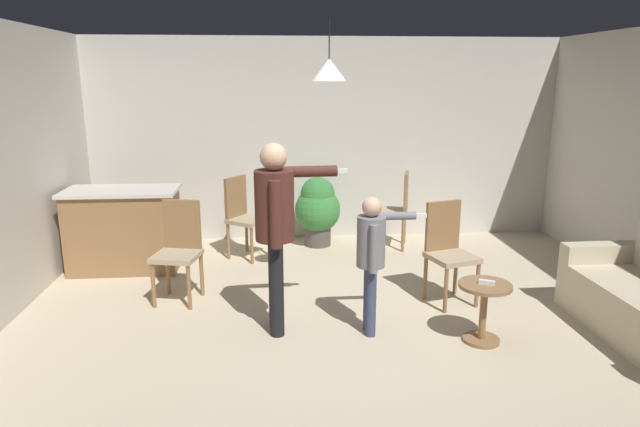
% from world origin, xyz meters
% --- Properties ---
extents(ground, '(7.68, 7.68, 0.00)m').
position_xyz_m(ground, '(0.00, 0.00, 0.00)').
color(ground, beige).
extents(wall_back, '(6.40, 0.10, 2.70)m').
position_xyz_m(wall_back, '(0.00, 3.20, 1.35)').
color(wall_back, beige).
rests_on(wall_back, ground).
extents(kitchen_counter, '(1.26, 0.66, 0.95)m').
position_xyz_m(kitchen_counter, '(-2.45, 1.97, 0.48)').
color(kitchen_counter, olive).
rests_on(kitchen_counter, ground).
extents(side_table_by_couch, '(0.44, 0.44, 0.52)m').
position_xyz_m(side_table_by_couch, '(1.01, -0.15, 0.33)').
color(side_table_by_couch, olive).
rests_on(side_table_by_couch, ground).
extents(person_adult, '(0.81, 0.51, 1.66)m').
position_xyz_m(person_adult, '(-0.70, 0.20, 1.03)').
color(person_adult, black).
rests_on(person_adult, ground).
extents(person_child, '(0.63, 0.35, 1.22)m').
position_xyz_m(person_child, '(0.10, 0.10, 0.76)').
color(person_child, '#384260').
rests_on(person_child, ground).
extents(dining_chair_by_counter, '(0.59, 0.59, 1.00)m').
position_xyz_m(dining_chair_by_counter, '(-1.10, 2.33, 0.55)').
color(dining_chair_by_counter, olive).
rests_on(dining_chair_by_counter, ground).
extents(dining_chair_near_wall, '(0.50, 0.50, 1.00)m').
position_xyz_m(dining_chair_near_wall, '(-1.67, 1.02, 0.55)').
color(dining_chair_near_wall, olive).
rests_on(dining_chair_near_wall, ground).
extents(dining_chair_centre_back, '(0.52, 0.52, 1.00)m').
position_xyz_m(dining_chair_centre_back, '(0.86, 2.56, 0.55)').
color(dining_chair_centre_back, olive).
rests_on(dining_chair_centre_back, ground).
extents(dining_chair_spare, '(0.52, 0.52, 1.00)m').
position_xyz_m(dining_chair_spare, '(0.98, 0.75, 0.55)').
color(dining_chair_spare, olive).
rests_on(dining_chair_spare, ground).
extents(potted_plant_corner, '(0.60, 0.60, 0.92)m').
position_xyz_m(potted_plant_corner, '(-0.15, 2.74, 0.51)').
color(potted_plant_corner, '#4C4742').
rests_on(potted_plant_corner, ground).
extents(spare_remote_on_table, '(0.13, 0.09, 0.04)m').
position_xyz_m(spare_remote_on_table, '(1.02, -0.17, 0.54)').
color(spare_remote_on_table, white).
rests_on(spare_remote_on_table, side_table_by_couch).
extents(ceiling_light_pendant, '(0.32, 0.32, 0.55)m').
position_xyz_m(ceiling_light_pendant, '(-0.20, 0.86, 2.25)').
color(ceiling_light_pendant, silver).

